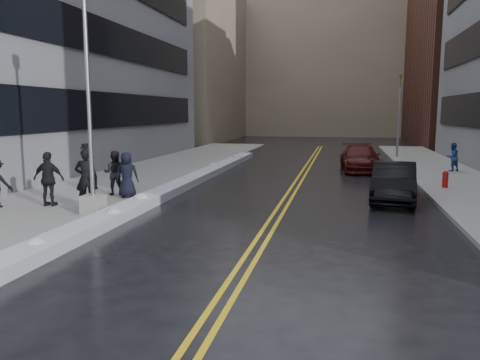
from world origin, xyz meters
The scene contains 18 objects.
ground centered at (0.00, 0.00, 0.00)m, with size 160.00×160.00×0.00m, color black.
sidewalk_west centered at (-5.75, 10.00, 0.07)m, with size 5.50×50.00×0.15m, color gray.
sidewalk_east centered at (10.00, 10.00, 0.07)m, with size 4.00×50.00×0.15m, color gray.
lane_line_left centered at (2.35, 10.00, 0.00)m, with size 0.12×50.00×0.01m, color gold.
lane_line_right centered at (2.65, 10.00, 0.00)m, with size 0.12×50.00×0.01m, color gold.
snow_ridge centered at (-2.45, 8.00, 0.17)m, with size 0.90×30.00×0.34m, color silver.
building_west_far centered at (-15.50, 44.00, 9.00)m, with size 14.00×22.00×18.00m, color gray.
building_far centered at (2.00, 60.00, 11.00)m, with size 36.00×16.00×22.00m, color gray.
lamppost centered at (-3.30, 2.00, 2.53)m, with size 0.65×0.65×7.62m.
fire_hydrant centered at (9.00, 10.00, 0.55)m, with size 0.26×0.26×0.73m.
traffic_signal centered at (8.50, 24.00, 3.40)m, with size 0.16×0.20×6.00m.
pedestrian_fedora centered at (-3.96, 2.77, 1.17)m, with size 0.75×0.49×2.05m, color black.
pedestrian_b centered at (-4.24, 5.34, 1.03)m, with size 0.85×0.66×1.75m, color black.
pedestrian_c centered at (-3.48, 4.86, 1.03)m, with size 0.86×0.56×1.76m, color black.
pedestrian_d centered at (-5.41, 2.77, 1.11)m, with size 1.12×0.47×1.91m, color black.
pedestrian_east centered at (10.56, 16.10, 0.93)m, with size 0.76×0.59×1.56m, color navy.
car_black centered at (6.54, 7.06, 0.75)m, with size 1.58×4.53×1.49m, color black.
car_maroon centered at (5.62, 16.35, 0.75)m, with size 2.10×5.16×1.50m, color #390A09.
Camera 1 is at (4.53, -11.57, 3.46)m, focal length 35.00 mm.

